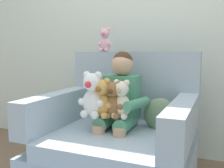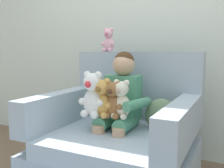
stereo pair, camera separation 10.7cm
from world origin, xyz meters
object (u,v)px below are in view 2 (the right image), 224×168
object	(u,v)px
plush_brown	(114,101)
plush_white	(93,96)
plush_cream	(121,100)
throw_pillow	(162,116)
plush_honey	(102,99)
plush_pink_on_backrest	(109,41)
armchair	(119,143)
seated_child	(120,100)

from	to	relation	value
plush_brown	plush_white	bearing A→B (deg)	172.48
plush_cream	throw_pillow	world-z (taller)	plush_cream
plush_honey	plush_pink_on_backrest	distance (m)	0.68
plush_pink_on_backrest	throw_pillow	xyz separation A→B (m)	(0.56, -0.23, -0.57)
plush_white	throw_pillow	bearing A→B (deg)	54.93
plush_brown	throw_pillow	xyz separation A→B (m)	(0.28, 0.24, -0.13)
armchair	plush_brown	xyz separation A→B (m)	(0.00, -0.10, 0.34)
plush_white	plush_pink_on_backrest	xyz separation A→B (m)	(-0.13, 0.50, 0.41)
armchair	plush_honey	bearing A→B (deg)	-124.46
plush_honey	plush_pink_on_backrest	size ratio (longest dim) A/B	1.33
seated_child	throw_pillow	bearing A→B (deg)	20.00
plush_cream	plush_brown	bearing A→B (deg)	-145.34
seated_child	plush_pink_on_backrest	distance (m)	0.63
seated_child	plush_white	xyz separation A→B (m)	(-0.14, -0.17, 0.05)
throw_pillow	plush_brown	bearing A→B (deg)	-139.53
plush_pink_on_backrest	throw_pillow	distance (m)	0.84
plush_white	plush_cream	distance (m)	0.21
plush_cream	throw_pillow	xyz separation A→B (m)	(0.23, 0.22, -0.14)
plush_brown	throw_pillow	world-z (taller)	plush_brown
plush_honey	plush_cream	distance (m)	0.14
plush_brown	plush_pink_on_backrest	xyz separation A→B (m)	(-0.28, 0.47, 0.44)
plush_cream	throw_pillow	bearing A→B (deg)	60.01
armchair	plush_cream	world-z (taller)	armchair
seated_child	plush_honey	bearing A→B (deg)	-112.85
plush_honey	throw_pillow	xyz separation A→B (m)	(0.37, 0.26, -0.14)
armchair	throw_pillow	size ratio (longest dim) A/B	4.22
plush_pink_on_backrest	armchair	bearing A→B (deg)	-61.80
plush_pink_on_backrest	plush_white	bearing A→B (deg)	-84.50
seated_child	plush_cream	world-z (taller)	seated_child
armchair	seated_child	xyz separation A→B (m)	(-0.01, 0.04, 0.32)
armchair	throw_pillow	bearing A→B (deg)	25.41
plush_honey	plush_pink_on_backrest	xyz separation A→B (m)	(-0.19, 0.49, 0.43)
plush_pink_on_backrest	plush_honey	bearing A→B (deg)	-76.95
plush_white	plush_pink_on_backrest	bearing A→B (deg)	126.96
plush_brown	seated_child	bearing A→B (deg)	77.11
armchair	plush_cream	bearing A→B (deg)	-57.43
plush_white	plush_pink_on_backrest	distance (m)	0.66
seated_child	plush_brown	distance (m)	0.14
plush_white	plush_brown	bearing A→B (deg)	34.60
armchair	throw_pillow	xyz separation A→B (m)	(0.29, 0.14, 0.21)
plush_brown	plush_cream	bearing A→B (deg)	-0.62
plush_pink_on_backrest	throw_pillow	world-z (taller)	plush_pink_on_backrest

